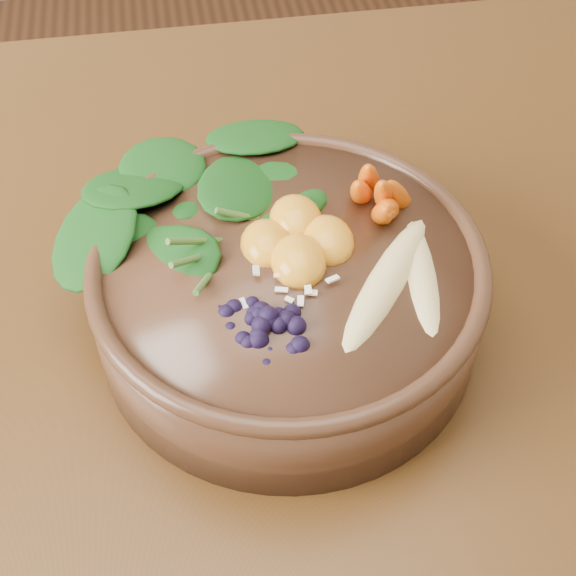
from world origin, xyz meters
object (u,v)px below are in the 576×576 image
Objects in this scene: kale_heap at (251,173)px; blueberry_pile at (269,304)px; dining_table at (19,361)px; banana_halves at (406,265)px; carrot_cluster at (384,161)px; stoneware_bowl at (288,296)px; mandarin_cluster at (297,228)px.

kale_heap is 0.15m from blueberry_pile.
dining_table is 9.26× the size of banana_halves.
blueberry_pile is (0.24, -0.14, 0.20)m from dining_table.
carrot_cluster is (0.11, -0.03, 0.02)m from kale_heap.
banana_halves reaches higher than dining_table.
stoneware_bowl is at bearing -177.26° from banana_halves.
blueberry_pile reaches higher than mandarin_cluster.
kale_heap is at bearing 113.77° from mandarin_cluster.
kale_heap is (0.24, 0.01, 0.21)m from dining_table.
banana_halves is (0.11, -0.12, -0.01)m from kale_heap.
mandarin_cluster is at bearing 170.25° from banana_halves.
carrot_cluster is 0.52× the size of banana_halves.
stoneware_bowl is 0.07m from mandarin_cluster.
stoneware_bowl is 0.10m from blueberry_pile.
carrot_cluster is 0.87× the size of mandarin_cluster.
dining_table is 7.43× the size of kale_heap.
blueberry_pile is (-0.04, -0.08, 0.00)m from mandarin_cluster.
banana_halves is (0.35, -0.11, 0.20)m from dining_table.
kale_heap is at bearing 156.45° from banana_halves.
banana_halves is at bearing -34.19° from mandarin_cluster.
kale_heap reaches higher than mandarin_cluster.
blueberry_pile is (-0.03, -0.06, 0.07)m from stoneware_bowl.
dining_table is 4.87× the size of stoneware_bowl.
stoneware_bowl is 3.62× the size of carrot_cluster.
dining_table is at bearing 168.05° from mandarin_cluster.
mandarin_cluster is at bearing -66.23° from kale_heap.
stoneware_bowl is 2.16× the size of blueberry_pile.
dining_table is at bearing -158.70° from carrot_cluster.
mandarin_cluster is 0.69× the size of blueberry_pile.
blueberry_pile is (-0.01, -0.15, -0.00)m from kale_heap.
kale_heap is 1.25× the size of banana_halves.
stoneware_bowl is 0.14m from carrot_cluster.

